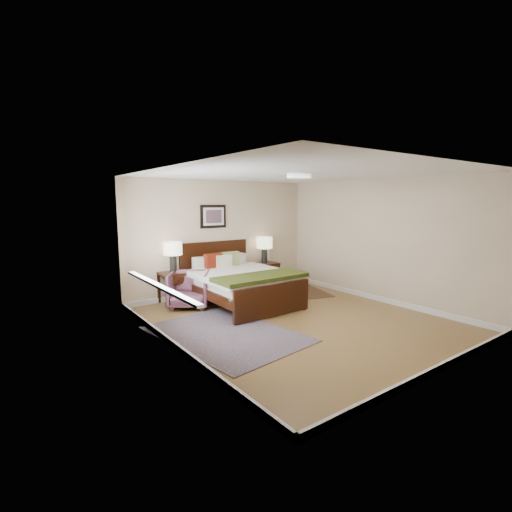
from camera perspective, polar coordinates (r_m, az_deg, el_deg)
name	(u,v)px	position (r m, az deg, el deg)	size (l,w,h in m)	color
floor	(297,320)	(6.57, 6.25, -9.79)	(5.00, 5.00, 0.00)	olive
back_wall	(222,237)	(8.30, -5.25, 2.88)	(4.50, 0.04, 2.50)	beige
front_wall	(445,272)	(4.77, 27.07, -2.14)	(4.50, 0.04, 2.50)	beige
left_wall	(172,262)	(5.07, -12.75, -0.84)	(0.04, 5.00, 2.50)	beige
right_wall	(380,241)	(7.97, 18.52, 2.25)	(0.04, 5.00, 2.50)	beige
ceiling	(299,173)	(6.25, 6.63, 12.52)	(4.50, 5.00, 0.02)	white
window	(156,247)	(5.72, -15.06, 1.39)	(0.11, 2.72, 1.32)	silver
door	(248,303)	(3.61, -1.27, -7.28)	(0.06, 1.00, 2.18)	silver
ceil_fixture	(299,175)	(6.25, 6.62, 12.20)	(0.44, 0.44, 0.08)	white
bed	(240,278)	(7.40, -2.53, -3.39)	(1.77, 2.15, 1.16)	black
wall_art	(213,216)	(8.13, -6.58, 6.07)	(0.62, 0.05, 0.50)	black
nightstand_left	(174,279)	(7.62, -12.48, -3.41)	(0.53, 0.48, 0.64)	black
nightstand_right	(265,273)	(8.79, 1.36, -2.60)	(0.61, 0.45, 0.60)	black
lamp_left	(173,251)	(7.54, -12.68, 0.80)	(0.37, 0.37, 0.61)	black
lamp_right	(265,245)	(8.69, 1.32, 1.76)	(0.37, 0.37, 0.61)	black
armchair	(189,289)	(7.34, -10.22, -5.09)	(0.75, 0.77, 0.70)	brown
rug_persian	(226,334)	(5.90, -4.65, -11.84)	(1.71, 2.42, 0.01)	#0E1746
rug_navy	(303,291)	(8.58, 7.19, -5.39)	(0.90, 1.34, 0.01)	black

